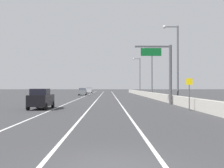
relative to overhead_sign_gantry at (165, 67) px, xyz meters
The scene contains 13 objects.
ground_plane 38.27m from the overhead_sign_gantry, 100.71° to the left, with size 320.00×320.00×0.00m, color #38383A.
lane_stripe_left 31.33m from the overhead_sign_gantry, 113.91° to the left, with size 0.16×130.00×0.00m, color silver.
lane_stripe_center 30.10m from the overhead_sign_gantry, 107.73° to the left, with size 0.16×130.00×0.00m, color silver.
lane_stripe_right 29.24m from the overhead_sign_gantry, 101.10° to the left, with size 0.16×130.00×0.00m, color silver.
jersey_barrier_right 14.02m from the overhead_sign_gantry, 84.24° to the left, with size 0.60×120.00×1.10m, color #B2ADA3.
overhead_sign_gantry is the anchor object (origin of this frame).
speed_advisory_sign 9.45m from the overhead_sign_gantry, 87.17° to the right, with size 0.60×0.11×3.00m.
lamp_post_right_second 3.60m from the overhead_sign_gantry, 51.28° to the left, with size 2.14×0.44×10.59m.
lamp_post_right_third 23.96m from the overhead_sign_gantry, 85.20° to the left, with size 2.14×0.44×10.59m.
lamp_post_right_fourth 45.14m from the overhead_sign_gantry, 87.56° to the left, with size 2.14×0.44×10.59m.
car_silver_0 60.97m from the overhead_sign_gantry, 102.93° to the left, with size 1.97×4.47×2.04m.
car_gray_1 39.37m from the overhead_sign_gantry, 110.58° to the left, with size 2.03×4.74×1.89m.
car_black_2 15.95m from the overhead_sign_gantry, 153.09° to the right, with size 1.87×4.26×2.03m.
Camera 1 is at (-0.10, -7.64, 2.23)m, focal length 43.80 mm.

